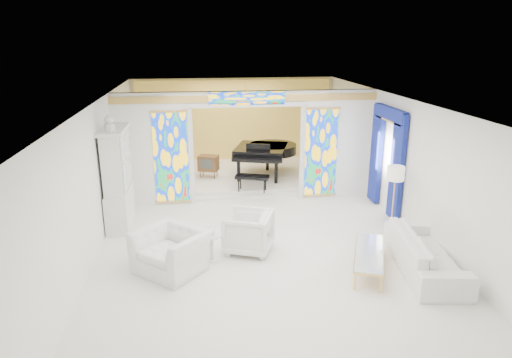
{
  "coord_description": "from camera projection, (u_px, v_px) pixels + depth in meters",
  "views": [
    {
      "loc": [
        -1.36,
        -9.92,
        4.34
      ],
      "look_at": [
        0.0,
        0.2,
        1.15
      ],
      "focal_mm": 32.0,
      "sensor_mm": 36.0,
      "label": 1
    }
  ],
  "objects": [
    {
      "name": "armchair_right",
      "position": [
        248.0,
        232.0,
        9.56
      ],
      "size": [
        1.22,
        1.2,
        0.87
      ],
      "primitive_type": "imported",
      "rotation": [
        0.0,
        0.0,
        -1.93
      ],
      "color": "silver",
      "rests_on": "floor"
    },
    {
      "name": "wall_right",
      "position": [
        403.0,
        162.0,
        10.85
      ],
      "size": [
        0.02,
        12.0,
        3.0
      ],
      "primitive_type": "cube",
      "color": "white",
      "rests_on": "floor"
    },
    {
      "name": "wall_left",
      "position": [
        99.0,
        173.0,
        9.96
      ],
      "size": [
        0.02,
        12.0,
        3.0
      ],
      "primitive_type": "cube",
      "color": "white",
      "rests_on": "floor"
    },
    {
      "name": "wall_front",
      "position": [
        335.0,
        323.0,
        4.73
      ],
      "size": [
        7.0,
        0.02,
        3.0
      ],
      "primitive_type": "cube",
      "color": "white",
      "rests_on": "floor"
    },
    {
      "name": "sofa",
      "position": [
        426.0,
        253.0,
        8.79
      ],
      "size": [
        1.34,
        2.61,
        0.73
      ],
      "primitive_type": "imported",
      "rotation": [
        0.0,
        0.0,
        1.42
      ],
      "color": "silver",
      "rests_on": "floor"
    },
    {
      "name": "china_cabinet",
      "position": [
        118.0,
        179.0,
        10.66
      ],
      "size": [
        0.56,
        1.46,
        2.72
      ],
      "color": "silver",
      "rests_on": "floor"
    },
    {
      "name": "chandelier",
      "position": [
        246.0,
        98.0,
        13.91
      ],
      "size": [
        0.48,
        0.48,
        0.3
      ],
      "primitive_type": "cylinder",
      "color": "gold",
      "rests_on": "ceiling"
    },
    {
      "name": "grand_piano",
      "position": [
        266.0,
        151.0,
        14.19
      ],
      "size": [
        2.33,
        2.98,
        1.14
      ],
      "rotation": [
        0.0,
        0.0,
        -0.31
      ],
      "color": "black",
      "rests_on": "alcove_platform"
    },
    {
      "name": "wall_back",
      "position": [
        234.0,
        121.0,
        16.09
      ],
      "size": [
        7.0,
        0.02,
        3.0
      ],
      "primitive_type": "cube",
      "color": "white",
      "rests_on": "floor"
    },
    {
      "name": "alcove_platform",
      "position": [
        240.0,
        175.0,
        14.71
      ],
      "size": [
        6.8,
        3.8,
        0.18
      ],
      "primitive_type": "cube",
      "color": "white",
      "rests_on": "floor"
    },
    {
      "name": "floor",
      "position": [
        257.0,
        228.0,
        10.85
      ],
      "size": [
        12.0,
        12.0,
        0.0
      ],
      "primitive_type": "plane",
      "color": "white",
      "rests_on": "ground"
    },
    {
      "name": "armchair_left",
      "position": [
        171.0,
        251.0,
        8.76
      ],
      "size": [
        1.67,
        1.66,
        0.82
      ],
      "primitive_type": "imported",
      "rotation": [
        0.0,
        0.0,
        -0.73
      ],
      "color": "white",
      "rests_on": "floor"
    },
    {
      "name": "partition_wall",
      "position": [
        247.0,
        142.0,
        12.25
      ],
      "size": [
        7.0,
        0.22,
        3.0
      ],
      "color": "white",
      "rests_on": "floor"
    },
    {
      "name": "stained_glass_transom",
      "position": [
        247.0,
        98.0,
        11.8
      ],
      "size": [
        2.0,
        0.04,
        0.34
      ],
      "primitive_type": "cube",
      "color": "gold",
      "rests_on": "partition_wall"
    },
    {
      "name": "floor_lamp",
      "position": [
        395.0,
        177.0,
        10.18
      ],
      "size": [
        0.51,
        0.51,
        1.6
      ],
      "rotation": [
        0.0,
        0.0,
        -0.38
      ],
      "color": "gold",
      "rests_on": "floor"
    },
    {
      "name": "tv_console",
      "position": [
        208.0,
        163.0,
        14.05
      ],
      "size": [
        0.69,
        0.57,
        0.68
      ],
      "rotation": [
        0.0,
        0.0,
        -0.34
      ],
      "color": "brown",
      "rests_on": "alcove_platform"
    },
    {
      "name": "coffee_table",
      "position": [
        369.0,
        253.0,
        8.79
      ],
      "size": [
        1.14,
        1.82,
        0.39
      ],
      "rotation": [
        0.0,
        0.0,
        -0.38
      ],
      "color": "white",
      "rests_on": "floor"
    },
    {
      "name": "blue_drapes",
      "position": [
        387.0,
        152.0,
        11.48
      ],
      "size": [
        0.14,
        1.85,
        2.65
      ],
      "color": "navy",
      "rests_on": "wall_right"
    },
    {
      "name": "ceiling",
      "position": [
        257.0,
        101.0,
        9.96
      ],
      "size": [
        7.0,
        12.0,
        0.02
      ],
      "primitive_type": "cube",
      "color": "white",
      "rests_on": "wall_back"
    },
    {
      "name": "gold_curtain_back",
      "position": [
        234.0,
        122.0,
        15.97
      ],
      "size": [
        6.7,
        0.1,
        2.9
      ],
      "primitive_type": "cube",
      "color": "#E9CE51",
      "rests_on": "wall_back"
    },
    {
      "name": "vase",
      "position": [
        211.0,
        230.0,
        9.09
      ],
      "size": [
        0.2,
        0.2,
        0.17
      ],
      "primitive_type": "imported",
      "rotation": [
        0.0,
        0.0,
        0.27
      ],
      "color": "white",
      "rests_on": "side_table"
    },
    {
      "name": "side_table",
      "position": [
        211.0,
        243.0,
        9.17
      ],
      "size": [
        0.61,
        0.61,
        0.57
      ],
      "rotation": [
        0.0,
        0.0,
        -0.43
      ],
      "color": "silver",
      "rests_on": "floor"
    },
    {
      "name": "stained_glass_right",
      "position": [
        321.0,
        153.0,
        12.51
      ],
      "size": [
        0.9,
        0.04,
        2.4
      ],
      "primitive_type": "cube",
      "color": "gold",
      "rests_on": "partition_wall"
    },
    {
      "name": "stained_glass_left",
      "position": [
        171.0,
        158.0,
        12.0
      ],
      "size": [
        0.9,
        0.04,
        2.4
      ],
      "primitive_type": "cube",
      "color": "gold",
      "rests_on": "partition_wall"
    }
  ]
}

